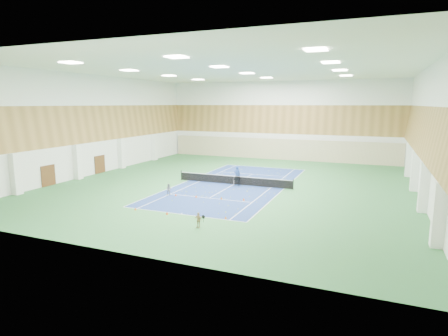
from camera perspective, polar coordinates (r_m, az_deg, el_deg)
The scene contains 22 objects.
ground at distance 40.30m, azimuth 1.52°, elevation -2.52°, with size 40.00×40.00×0.00m, color #2D6A37.
room_shell at distance 39.46m, azimuth 1.56°, elevation 6.02°, with size 36.00×40.00×12.00m, color white, non-canonical shape.
wood_cladding at distance 39.38m, azimuth 1.57°, elevation 8.93°, with size 36.00×40.00×8.00m, color olive, non-canonical shape.
ceiling_light_grid at distance 39.51m, azimuth 1.60°, elevation 14.62°, with size 21.40×25.40×0.06m, color white, non-canonical shape.
court_surface at distance 40.30m, azimuth 1.52°, elevation -2.51°, with size 10.97×23.77×0.01m, color navy.
tennis_balls_scatter at distance 40.29m, azimuth 1.52°, elevation -2.46°, with size 10.57×22.77×0.07m, color #BAD424, non-canonical shape.
tennis_net at distance 40.18m, azimuth 1.52°, elevation -1.76°, with size 12.80×0.10×1.10m, color black, non-canonical shape.
back_curtain at distance 58.69m, azimuth 8.35°, elevation 2.84°, with size 35.40×0.16×3.20m, color #C6B793.
door_left_a at distance 43.57m, azimuth -25.20°, elevation -1.05°, with size 0.08×1.80×2.20m, color #593319.
door_left_b at distance 49.24m, azimuth -18.39°, elevation 0.54°, with size 0.08×1.80×2.20m, color #593319.
coach at distance 40.61m, azimuth 2.01°, elevation -1.04°, with size 0.70×0.46×1.93m, color navy.
child_court at distance 35.94m, azimuth -8.39°, elevation -3.24°, with size 0.53×0.42×1.10m, color gray.
child_apron at distance 26.46m, azimuth -3.95°, elevation -7.91°, with size 0.65×0.27×1.11m, color tan.
ball_cart at distance 39.45m, azimuth 1.99°, elevation -2.05°, with size 0.58×0.58×1.00m, color black, non-canonical shape.
cone_svc_a at distance 35.64m, azimuth -7.36°, elevation -4.06°, with size 0.20×0.20×0.22m, color #F74A0D.
cone_svc_b at distance 34.85m, azimuth -4.27°, elevation -4.30°, with size 0.22×0.22×0.24m, color #FE590D.
cone_svc_c at distance 34.09m, azimuth -0.40°, elevation -4.60°, with size 0.21×0.21×0.23m, color orange.
cone_svc_d at distance 33.69m, azimuth 3.03°, elevation -4.78°, with size 0.22×0.22×0.24m, color #FA580D.
cone_base_a at distance 31.57m, azimuth -13.35°, elevation -6.06°, with size 0.21×0.21×0.23m, color orange.
cone_base_b at distance 29.89m, azimuth -8.66°, elevation -6.80°, with size 0.20×0.20×0.22m, color #F2480C.
cone_base_c at distance 28.65m, azimuth -3.82°, elevation -7.42°, with size 0.23×0.23×0.25m, color #D8520B.
cone_base_d at distance 28.47m, azimuth 0.27°, elevation -7.54°, with size 0.20×0.20×0.22m, color orange.
Camera 1 is at (13.86, -36.85, 8.59)m, focal length 30.00 mm.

